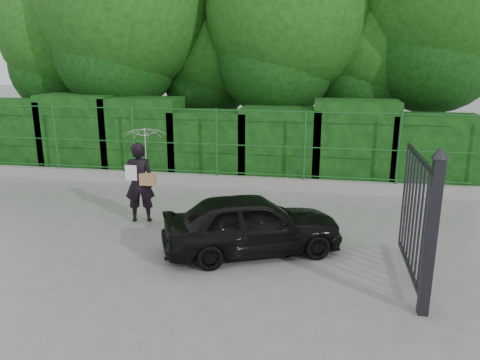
# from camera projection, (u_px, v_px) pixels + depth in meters

# --- Properties ---
(ground) EXTENTS (80.00, 80.00, 0.00)m
(ground) POSITION_uv_depth(u_px,v_px,m) (140.00, 254.00, 8.38)
(ground) COLOR gray
(kerb) EXTENTS (14.00, 0.25, 0.30)m
(kerb) POSITION_uv_depth(u_px,v_px,m) (202.00, 180.00, 12.61)
(kerb) COLOR #9E9E99
(kerb) RESTS_ON ground
(fence) EXTENTS (14.13, 0.06, 1.80)m
(fence) POSITION_uv_depth(u_px,v_px,m) (210.00, 142.00, 12.29)
(fence) COLOR #1A5821
(fence) RESTS_ON kerb
(hedge) EXTENTS (14.20, 1.20, 2.29)m
(hedge) POSITION_uv_depth(u_px,v_px,m) (207.00, 140.00, 13.34)
(hedge) COLOR black
(hedge) RESTS_ON ground
(trees) EXTENTS (17.10, 6.15, 8.08)m
(trees) POSITION_uv_depth(u_px,v_px,m) (262.00, 14.00, 14.31)
(trees) COLOR black
(trees) RESTS_ON ground
(gate) EXTENTS (0.22, 2.33, 2.36)m
(gate) POSITION_uv_depth(u_px,v_px,m) (424.00, 221.00, 6.60)
(gate) COLOR black
(gate) RESTS_ON ground
(woman) EXTENTS (0.95, 0.91, 2.02)m
(woman) POSITION_uv_depth(u_px,v_px,m) (143.00, 161.00, 9.70)
(woman) COLOR black
(woman) RESTS_ON ground
(car) EXTENTS (3.43, 2.42, 1.08)m
(car) POSITION_uv_depth(u_px,v_px,m) (252.00, 224.00, 8.32)
(car) COLOR black
(car) RESTS_ON ground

